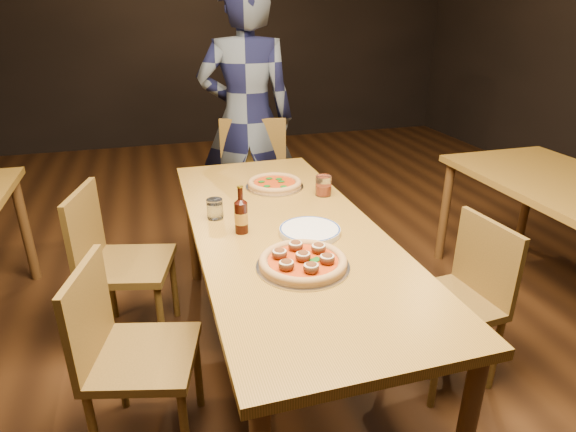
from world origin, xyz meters
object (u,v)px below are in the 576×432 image
object	(u,v)px
chair_main_e	(449,302)
chair_main_nw	(144,355)
chair_main_sw	(129,264)
chair_end	(254,191)
beer_bottle	(241,217)
water_glass	(215,209)
table_main	(285,240)
pizza_meatball	(303,261)
plate_stack	(310,231)
pizza_margherita	(275,184)
amber_glass	(323,186)
diner	(247,120)

from	to	relation	value
chair_main_e	chair_main_nw	bearing A→B (deg)	-94.72
chair_main_sw	chair_end	xyz separation A→B (m)	(0.82, 0.73, 0.05)
beer_bottle	water_glass	size ratio (longest dim) A/B	2.24
chair_main_nw	chair_main_e	bearing A→B (deg)	-75.52
table_main	beer_bottle	distance (m)	0.25
pizza_meatball	plate_stack	world-z (taller)	pizza_meatball
pizza_margherita	beer_bottle	distance (m)	0.59
chair_main_nw	pizza_meatball	xyz separation A→B (m)	(0.62, -0.07, 0.36)
beer_bottle	amber_glass	distance (m)	0.60
amber_glass	diner	world-z (taller)	diner
chair_main_sw	amber_glass	xyz separation A→B (m)	(1.01, -0.10, 0.36)
chair_main_e	water_glass	world-z (taller)	water_glass
chair_main_sw	beer_bottle	distance (m)	0.77
chair_end	beer_bottle	xyz separation A→B (m)	(-0.30, -1.17, 0.33)
chair_main_nw	pizza_margherita	size ratio (longest dim) A/B	2.67
chair_main_nw	table_main	bearing A→B (deg)	-50.74
chair_end	water_glass	size ratio (longest dim) A/B	10.65
beer_bottle	diner	distance (m)	1.50
chair_main_e	pizza_meatball	xyz separation A→B (m)	(-0.73, -0.07, 0.36)
chair_main_sw	pizza_margherita	bearing A→B (deg)	-69.76
chair_main_e	plate_stack	world-z (taller)	chair_main_e
table_main	diner	distance (m)	1.48
chair_main_e	chair_end	world-z (taller)	chair_end
beer_bottle	water_glass	xyz separation A→B (m)	(-0.09, 0.19, -0.03)
table_main	water_glass	world-z (taller)	water_glass
pizza_meatball	pizza_margherita	distance (m)	0.89
amber_glass	beer_bottle	bearing A→B (deg)	-146.54
amber_glass	table_main	bearing A→B (deg)	-133.27
pizza_margherita	water_glass	bearing A→B (deg)	-138.56
chair_main_e	beer_bottle	bearing A→B (deg)	-112.75
table_main	water_glass	size ratio (longest dim) A/B	21.51
pizza_meatball	table_main	bearing A→B (deg)	84.43
chair_main_sw	beer_bottle	xyz separation A→B (m)	(0.51, -0.43, 0.38)
pizza_meatball	water_glass	distance (m)	0.61
chair_main_sw	diner	world-z (taller)	diner
table_main	chair_main_e	world-z (taller)	chair_main_e
pizza_meatball	diner	xyz separation A→B (m)	(0.17, 1.82, 0.15)
chair_main_nw	beer_bottle	bearing A→B (deg)	-42.97
table_main	pizza_meatball	xyz separation A→B (m)	(-0.04, -0.37, 0.10)
diner	beer_bottle	bearing A→B (deg)	87.98
chair_main_sw	pizza_meatball	size ratio (longest dim) A/B	2.49
amber_glass	chair_end	bearing A→B (deg)	102.99
chair_main_nw	pizza_meatball	size ratio (longest dim) A/B	2.36
diner	plate_stack	bearing A→B (deg)	98.87
pizza_margherita	amber_glass	bearing A→B (deg)	-41.49
pizza_meatball	plate_stack	bearing A→B (deg)	66.15
plate_stack	amber_glass	bearing A→B (deg)	62.83
chair_main_sw	pizza_margherita	distance (m)	0.87
chair_end	plate_stack	distance (m)	1.29
chair_main_sw	amber_glass	bearing A→B (deg)	-81.60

